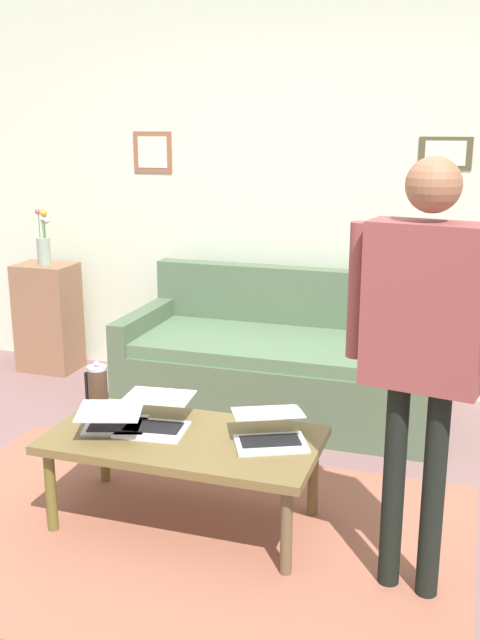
{
  "coord_description": "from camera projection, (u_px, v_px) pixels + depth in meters",
  "views": [
    {
      "loc": [
        -1.13,
        2.74,
        1.81
      ],
      "look_at": [
        0.02,
        -0.83,
        0.8
      ],
      "focal_mm": 41.21,
      "sensor_mm": 36.0,
      "label": 1
    }
  ],
  "objects": [
    {
      "name": "area_rug",
      "position": [
        177.0,
        532.0,
        3.35
      ],
      "size": [
        2.6,
        1.73,
        0.01
      ],
      "primitive_type": "cube",
      "color": "#9F5D47",
      "rests_on": "ground_plane"
    },
    {
      "name": "laptop_right",
      "position": [
        114.0,
        420.0,
        3.38
      ],
      "size": [
        0.37,
        0.41,
        0.14
      ],
      "color": "silver",
      "rests_on": "coffee_table"
    },
    {
      "name": "ground_plane",
      "position": [
        189.0,
        536.0,
        3.32
      ],
      "size": [
        7.68,
        7.68,
        0.0
      ],
      "primitive_type": "plane",
      "color": "#815D5C"
    },
    {
      "name": "french_press",
      "position": [
        98.0,
        388.0,
        3.59
      ],
      "size": [
        0.12,
        0.1,
        0.26
      ],
      "color": "#4C3323",
      "rests_on": "coffee_table"
    },
    {
      "name": "laptop_left",
      "position": [
        270.0,
        433.0,
        3.25
      ],
      "size": [
        0.41,
        0.41,
        0.13
      ],
      "color": "silver",
      "rests_on": "coffee_table"
    },
    {
      "name": "flower_vase",
      "position": [
        44.0,
        242.0,
        5.34
      ],
      "size": [
        0.1,
        0.1,
        0.41
      ],
      "color": "#91A493",
      "rests_on": "side_shelf"
    },
    {
      "name": "person_standing",
      "position": [
        424.0,
        327.0,
        2.67
      ],
      "size": [
        0.6,
        0.27,
        1.7
      ],
      "color": "black",
      "rests_on": "ground_plane"
    },
    {
      "name": "couch",
      "position": [
        284.0,
        366.0,
        4.7
      ],
      "size": [
        1.98,
        0.91,
        0.88
      ],
      "color": "#4E6347",
      "rests_on": "ground_plane"
    },
    {
      "name": "back_wall",
      "position": [
        306.0,
        193.0,
        4.99
      ],
      "size": [
        7.04,
        0.11,
        2.7
      ],
      "color": "beige",
      "rests_on": "ground_plane"
    },
    {
      "name": "side_shelf",
      "position": [
        48.0,
        317.0,
        5.49
      ],
      "size": [
        0.42,
        0.32,
        0.81
      ],
      "color": "#8D6245",
      "rests_on": "ground_plane"
    },
    {
      "name": "laptop_center",
      "position": [
        155.0,
        418.0,
        3.41
      ],
      "size": [
        0.35,
        0.38,
        0.13
      ],
      "color": "silver",
      "rests_on": "coffee_table"
    },
    {
      "name": "coffee_table",
      "position": [
        184.0,
        445.0,
        3.34
      ],
      "size": [
        1.23,
        0.64,
        0.44
      ],
      "color": "brown",
      "rests_on": "ground_plane"
    }
  ]
}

